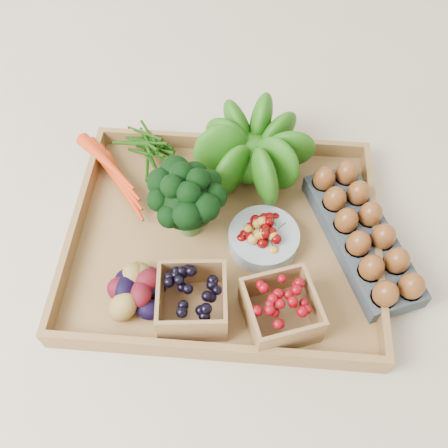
# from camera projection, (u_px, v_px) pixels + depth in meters

# --- Properties ---
(ground) EXTENTS (4.00, 4.00, 0.00)m
(ground) POSITION_uv_depth(u_px,v_px,m) (224.00, 242.00, 0.92)
(ground) COLOR beige
(ground) RESTS_ON ground
(tray) EXTENTS (0.55, 0.45, 0.01)m
(tray) POSITION_uv_depth(u_px,v_px,m) (224.00, 240.00, 0.92)
(tray) COLOR olive
(tray) RESTS_ON ground
(carrots) EXTENTS (0.19, 0.14, 0.05)m
(carrots) POSITION_uv_depth(u_px,v_px,m) (114.00, 172.00, 0.97)
(carrots) COLOR red
(carrots) RESTS_ON tray
(lettuce) EXTENTS (0.15, 0.15, 0.15)m
(lettuce) POSITION_uv_depth(u_px,v_px,m) (253.00, 147.00, 0.93)
(lettuce) COLOR #14470B
(lettuce) RESTS_ON tray
(broccoli) EXTENTS (0.14, 0.14, 0.11)m
(broccoli) POSITION_uv_depth(u_px,v_px,m) (188.00, 210.00, 0.88)
(broccoli) COLOR black
(broccoli) RESTS_ON tray
(cherry_bowl) EXTENTS (0.13, 0.13, 0.03)m
(cherry_bowl) POSITION_uv_depth(u_px,v_px,m) (263.00, 239.00, 0.89)
(cherry_bowl) COLOR #8C9EA5
(cherry_bowl) RESTS_ON tray
(egg_carton) EXTENTS (0.20, 0.31, 0.03)m
(egg_carton) POSITION_uv_depth(u_px,v_px,m) (361.00, 238.00, 0.89)
(egg_carton) COLOR #3C444D
(egg_carton) RESTS_ON tray
(potatoes) EXTENTS (0.12, 0.12, 0.07)m
(potatoes) POSITION_uv_depth(u_px,v_px,m) (137.00, 284.00, 0.82)
(potatoes) COLOR #470B14
(potatoes) RESTS_ON tray
(punnet_blackberry) EXTENTS (0.12, 0.12, 0.08)m
(punnet_blackberry) POSITION_uv_depth(u_px,v_px,m) (193.00, 301.00, 0.80)
(punnet_blackberry) COLOR black
(punnet_blackberry) RESTS_ON tray
(punnet_raspberry) EXTENTS (0.14, 0.14, 0.08)m
(punnet_raspberry) POSITION_uv_depth(u_px,v_px,m) (281.00, 310.00, 0.79)
(punnet_raspberry) COLOR #6F040C
(punnet_raspberry) RESTS_ON tray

